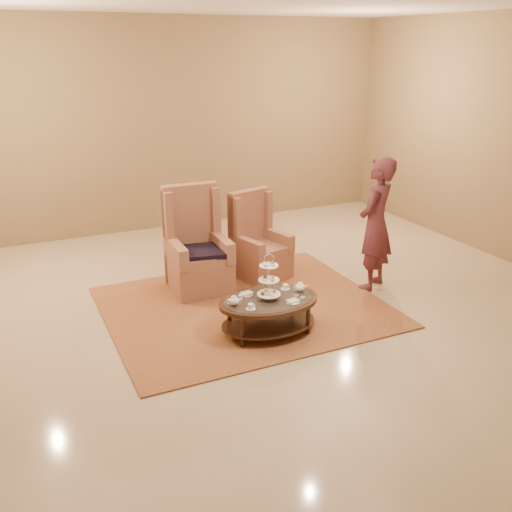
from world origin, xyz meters
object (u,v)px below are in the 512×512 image
armchair_right (257,248)px  person (376,224)px  tea_table (269,305)px  armchair_left (197,255)px

armchair_right → person: person is taller
tea_table → armchair_right: armchair_right is taller
tea_table → armchair_left: 1.57m
armchair_right → person: 1.64m
armchair_left → person: (2.11, -0.94, 0.41)m
armchair_left → person: person is taller
armchair_right → tea_table: bearing=-126.2°
armchair_left → tea_table: bearing=-77.7°
tea_table → armchair_left: (-0.29, 1.54, 0.12)m
armchair_left → armchair_right: size_ratio=1.14×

